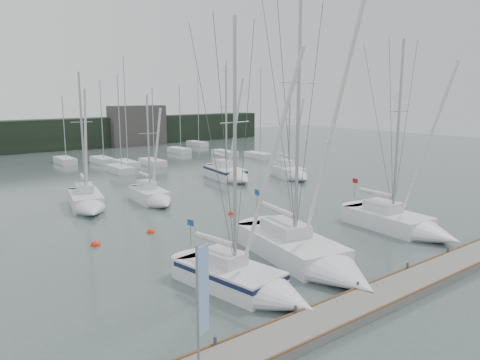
% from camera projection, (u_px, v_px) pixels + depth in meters
% --- Properties ---
extents(ground, '(160.00, 160.00, 0.00)m').
position_uv_depth(ground, '(321.00, 262.00, 25.92)').
color(ground, '#485855').
rests_on(ground, ground).
extents(dock, '(24.00, 2.00, 0.40)m').
position_uv_depth(dock, '(401.00, 288.00, 22.01)').
color(dock, slate).
rests_on(dock, ground).
extents(far_treeline, '(90.00, 4.00, 5.00)m').
position_uv_depth(far_treeline, '(27.00, 136.00, 73.53)').
color(far_treeline, black).
rests_on(far_treeline, ground).
extents(far_building_right, '(10.00, 3.00, 7.00)m').
position_uv_depth(far_building_right, '(137.00, 126.00, 82.67)').
color(far_building_right, '#43403E').
rests_on(far_building_right, ground).
extents(mast_forest, '(57.49, 24.84, 14.69)m').
position_uv_depth(mast_forest, '(27.00, 167.00, 55.95)').
color(mast_forest, silver).
rests_on(mast_forest, ground).
extents(sailboat_near_left, '(3.69, 8.05, 13.40)m').
position_uv_depth(sailboat_near_left, '(252.00, 284.00, 21.58)').
color(sailboat_near_left, silver).
rests_on(sailboat_near_left, ground).
extents(sailboat_near_center, '(5.04, 11.07, 16.62)m').
position_uv_depth(sailboat_near_center, '(314.00, 259.00, 24.80)').
color(sailboat_near_center, silver).
rests_on(sailboat_near_center, ground).
extents(sailboat_near_right, '(3.50, 8.92, 13.63)m').
position_uv_depth(sailboat_near_right, '(409.00, 226.00, 30.94)').
color(sailboat_near_right, silver).
rests_on(sailboat_near_right, ground).
extents(sailboat_mid_b, '(3.97, 7.71, 11.59)m').
position_uv_depth(sailboat_mid_b, '(88.00, 204.00, 37.24)').
color(sailboat_mid_b, silver).
rests_on(sailboat_mid_b, ground).
extents(sailboat_mid_c, '(2.86, 6.54, 9.77)m').
position_uv_depth(sailboat_mid_c, '(154.00, 198.00, 39.35)').
color(sailboat_mid_c, silver).
rests_on(sailboat_mid_c, ground).
extents(sailboat_mid_d, '(3.95, 8.34, 12.96)m').
position_uv_depth(sailboat_mid_d, '(231.00, 175.00, 49.89)').
color(sailboat_mid_d, silver).
rests_on(sailboat_mid_d, ground).
extents(sailboat_mid_e, '(4.43, 7.42, 10.63)m').
position_uv_depth(sailboat_mid_e, '(293.00, 174.00, 50.95)').
color(sailboat_mid_e, silver).
rests_on(sailboat_mid_e, ground).
extents(buoy_a, '(0.54, 0.54, 0.54)m').
position_uv_depth(buoy_a, '(151.00, 232.00, 31.38)').
color(buoy_a, red).
rests_on(buoy_a, ground).
extents(buoy_b, '(0.56, 0.56, 0.56)m').
position_uv_depth(buoy_b, '(232.00, 214.00, 36.10)').
color(buoy_b, red).
rests_on(buoy_b, ground).
extents(buoy_c, '(0.61, 0.61, 0.61)m').
position_uv_depth(buoy_c, '(96.00, 245.00, 28.74)').
color(buoy_c, red).
rests_on(buoy_c, ground).
extents(dock_banner, '(0.62, 0.29, 4.34)m').
position_uv_depth(dock_banner, '(201.00, 298.00, 14.50)').
color(dock_banner, '#94979C').
rests_on(dock_banner, dock).
extents(seagull, '(0.90, 0.47, 0.18)m').
position_uv_depth(seagull, '(327.00, 142.00, 29.56)').
color(seagull, white).
rests_on(seagull, ground).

